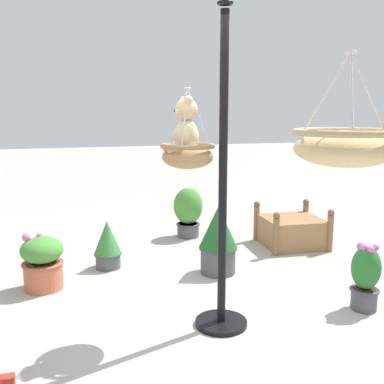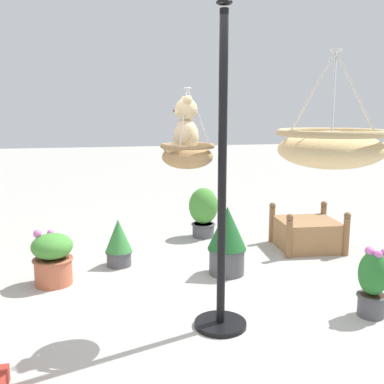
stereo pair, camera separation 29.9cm
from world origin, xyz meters
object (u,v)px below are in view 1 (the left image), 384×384
object	(u,v)px
wooden_planter_box	(291,230)
potted_plant_tall_leafy	(188,211)
potted_plant_bushy_green	(365,277)
teddy_bear	(185,129)
potted_plant_trailing_ivy	(108,245)
hanging_basket_left_high	(345,146)
potted_plant_flowering_red	(218,239)
display_pole_central	(222,231)
potted_plant_small_succulent	(42,262)
hanging_basket_with_teddy	(188,155)

from	to	relation	value
wooden_planter_box	potted_plant_tall_leafy	bearing A→B (deg)	55.12
potted_plant_tall_leafy	potted_plant_bushy_green	size ratio (longest dim) A/B	1.14
teddy_bear	potted_plant_tall_leafy	distance (m)	2.93
potted_plant_trailing_ivy	potted_plant_tall_leafy	bearing A→B (deg)	-52.55
potted_plant_tall_leafy	potted_plant_bushy_green	xyz separation A→B (m)	(-2.78, -0.83, -0.07)
hanging_basket_left_high	potted_plant_tall_leafy	world-z (taller)	hanging_basket_left_high
potted_plant_flowering_red	potted_plant_trailing_ivy	size ratio (longest dim) A/B	1.37
display_pole_central	wooden_planter_box	size ratio (longest dim) A/B	2.91
teddy_bear	potted_plant_bushy_green	bearing A→B (deg)	-99.00
potted_plant_tall_leafy	potted_plant_small_succulent	size ratio (longest dim) A/B	1.22
wooden_planter_box	potted_plant_bushy_green	distance (m)	1.98
hanging_basket_left_high	potted_plant_small_succulent	xyz separation A→B (m)	(2.49, 1.68, -1.31)
display_pole_central	hanging_basket_left_high	distance (m)	1.46
potted_plant_tall_leafy	potted_plant_small_succulent	world-z (taller)	potted_plant_tall_leafy
display_pole_central	potted_plant_bushy_green	distance (m)	1.45
potted_plant_trailing_ivy	display_pole_central	bearing A→B (deg)	-156.43
potted_plant_small_succulent	potted_plant_trailing_ivy	world-z (taller)	potted_plant_small_succulent
display_pole_central	wooden_planter_box	distance (m)	2.60
teddy_bear	potted_plant_tall_leafy	bearing A→B (deg)	-17.55
potted_plant_trailing_ivy	wooden_planter_box	bearing A→B (deg)	-86.94
potted_plant_trailing_ivy	hanging_basket_with_teddy	bearing A→B (deg)	-162.39
potted_plant_small_succulent	teddy_bear	bearing A→B (deg)	-133.87
hanging_basket_with_teddy	potted_plant_flowering_red	world-z (taller)	hanging_basket_with_teddy
potted_plant_tall_leafy	potted_plant_bushy_green	world-z (taller)	potted_plant_tall_leafy
wooden_planter_box	potted_plant_tall_leafy	distance (m)	1.48
hanging_basket_with_teddy	teddy_bear	distance (m)	0.20
display_pole_central	teddy_bear	bearing A→B (deg)	61.18
potted_plant_flowering_red	potted_plant_small_succulent	size ratio (longest dim) A/B	1.30
teddy_bear	potted_plant_trailing_ivy	distance (m)	2.12
hanging_basket_with_teddy	potted_plant_trailing_ivy	distance (m)	2.00
hanging_basket_left_high	potted_plant_tall_leafy	size ratio (longest dim) A/B	0.85
potted_plant_small_succulent	wooden_planter_box	bearing A→B (deg)	-80.11
hanging_basket_left_high	potted_plant_trailing_ivy	world-z (taller)	hanging_basket_left_high
hanging_basket_with_teddy	teddy_bear	world-z (taller)	hanging_basket_with_teddy
display_pole_central	hanging_basket_with_teddy	bearing A→B (deg)	59.04
display_pole_central	potted_plant_trailing_ivy	size ratio (longest dim) A/B	4.64
display_pole_central	potted_plant_tall_leafy	distance (m)	2.76
wooden_planter_box	potted_plant_trailing_ivy	world-z (taller)	same
potted_plant_tall_leafy	hanging_basket_left_high	bearing A→B (deg)	175.71
potted_plant_flowering_red	potted_plant_tall_leafy	xyz separation A→B (m)	(1.51, -0.11, -0.01)
hanging_basket_with_teddy	potted_plant_trailing_ivy	bearing A→B (deg)	17.61
hanging_basket_with_teddy	wooden_planter_box	bearing A→B (deg)	-49.61
teddy_bear	hanging_basket_left_high	bearing A→B (deg)	-159.56
hanging_basket_with_teddy	teddy_bear	bearing A→B (deg)	90.00
potted_plant_tall_leafy	hanging_basket_with_teddy	bearing A→B (deg)	162.91
potted_plant_flowering_red	potted_plant_trailing_ivy	xyz separation A→B (m)	(0.53, 1.16, -0.11)
potted_plant_flowering_red	potted_plant_trailing_ivy	world-z (taller)	potted_plant_flowering_red
hanging_basket_left_high	potted_plant_tall_leafy	distance (m)	4.08
wooden_planter_box	potted_plant_trailing_ivy	distance (m)	2.48
hanging_basket_left_high	wooden_planter_box	xyz separation A→B (m)	(3.05, -1.50, -1.39)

